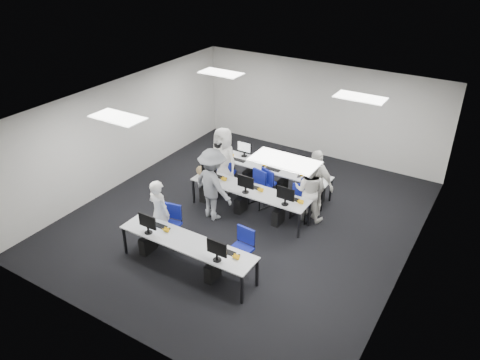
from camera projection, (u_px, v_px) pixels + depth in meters
The scene contains 23 objects.
room at pixel (245, 165), 11.30m from camera, with size 9.00×9.02×3.00m.
ceiling_panels at pixel (246, 107), 10.59m from camera, with size 5.20×4.60×0.02m.
desk_front at pixel (187, 243), 9.90m from camera, with size 3.20×0.70×0.73m.
desk_mid at pixel (249, 191), 11.85m from camera, with size 3.20×0.70×0.73m.
desk_back at pixel (275, 169), 12.89m from camera, with size 3.20×0.70×0.73m.
equipment_front at pixel (180, 253), 10.13m from camera, with size 2.51×0.41×1.19m.
equipment_mid at pixel (242, 200), 12.07m from camera, with size 2.91×0.41×1.19m.
equipment_back at pixel (281, 181), 12.97m from camera, with size 2.91×0.41×1.19m.
chair_0 at pixel (170, 232), 10.91m from camera, with size 0.56×0.59×0.97m.
chair_1 at pixel (241, 257), 10.12m from camera, with size 0.50×0.54×0.95m.
chair_2 at pixel (223, 184), 12.98m from camera, with size 0.47×0.50×0.86m.
chair_3 at pixel (261, 194), 12.43m from camera, with size 0.62×0.65×0.97m.
chair_4 at pixel (303, 207), 11.88m from camera, with size 0.54×0.58×0.98m.
chair_5 at pixel (226, 179), 13.22m from camera, with size 0.55×0.58×0.92m.
chair_6 at pixel (264, 189), 12.67m from camera, with size 0.58×0.61×0.97m.
chair_7 at pixel (301, 202), 12.11m from camera, with size 0.61×0.64×0.94m.
handbag at pixel (202, 171), 12.40m from camera, with size 0.34×0.22×0.28m, color #937E4C.
student_0 at pixel (159, 212), 10.70m from camera, with size 0.60×0.39×1.65m, color silver.
student_1 at pixel (310, 190), 11.60m from camera, with size 0.80×0.62×1.64m, color silver.
student_2 at pixel (223, 160), 12.79m from camera, with size 0.92×0.60×1.88m, color silver.
student_3 at pixel (315, 183), 11.74m from camera, with size 1.06×0.44×1.81m, color silver.
photographer at pixel (213, 185), 11.59m from camera, with size 1.23×0.71×1.90m, color gray.
dslr_camera at pixel (217, 145), 11.21m from camera, with size 0.14×0.18×0.10m, color black.
Camera 1 is at (5.17, -8.66, 6.62)m, focal length 35.00 mm.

